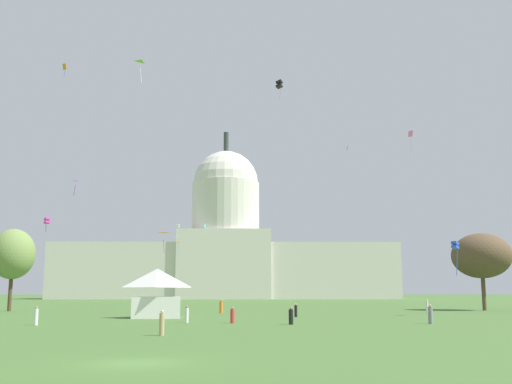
{
  "coord_description": "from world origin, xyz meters",
  "views": [
    {
      "loc": [
        4.78,
        -26.05,
        3.05
      ],
      "look_at": [
        5.93,
        90.19,
        22.24
      ],
      "focal_mm": 41.78,
      "sensor_mm": 36.0,
      "label": 1
    }
  ],
  "objects_px": {
    "tree_east_near": "(481,256)",
    "person_white_lawn_far_right": "(36,316)",
    "kite_green_low": "(11,258)",
    "person_orange_edge_east": "(221,307)",
    "kite_lime_high": "(141,63)",
    "kite_magenta_low": "(47,221)",
    "person_red_lawn_far_left": "(232,316)",
    "kite_orange_low": "(164,235)",
    "event_tent": "(157,293)",
    "person_black_back_center": "(296,311)",
    "person_black_near_tree_west": "(291,316)",
    "kite_black_high": "(279,84)",
    "tree_west_far": "(13,254)",
    "kite_pink_mid": "(411,136)",
    "person_white_back_right": "(187,315)",
    "kite_red_high": "(347,148)",
    "kite_blue_low": "(455,246)",
    "kite_gold_low": "(178,243)",
    "person_white_edge_west": "(427,307)",
    "person_grey_mid_right": "(430,315)",
    "kite_violet_mid": "(75,183)",
    "person_tan_front_right": "(162,324)",
    "capitol_building": "(225,251)",
    "kite_white_mid": "(178,226)",
    "kite_orange_high": "(65,67)"
  },
  "relations": [
    {
      "from": "tree_east_near",
      "to": "person_white_lawn_far_right",
      "type": "distance_m",
      "value": 67.02
    },
    {
      "from": "kite_green_low",
      "to": "tree_east_near",
      "type": "bearing_deg",
      "value": 19.15
    },
    {
      "from": "person_orange_edge_east",
      "to": "kite_lime_high",
      "type": "relative_size",
      "value": 0.42
    },
    {
      "from": "tree_east_near",
      "to": "kite_magenta_low",
      "type": "bearing_deg",
      "value": 156.5
    },
    {
      "from": "person_red_lawn_far_left",
      "to": "person_orange_edge_east",
      "type": "bearing_deg",
      "value": 48.43
    },
    {
      "from": "kite_magenta_low",
      "to": "kite_orange_low",
      "type": "bearing_deg",
      "value": 82.61
    },
    {
      "from": "event_tent",
      "to": "tree_east_near",
      "type": "height_order",
      "value": "tree_east_near"
    },
    {
      "from": "person_black_back_center",
      "to": "kite_orange_low",
      "type": "relative_size",
      "value": 0.57
    },
    {
      "from": "person_black_near_tree_west",
      "to": "kite_orange_low",
      "type": "relative_size",
      "value": 0.59
    },
    {
      "from": "tree_east_near",
      "to": "kite_black_high",
      "type": "height_order",
      "value": "kite_black_high"
    },
    {
      "from": "tree_west_far",
      "to": "kite_pink_mid",
      "type": "bearing_deg",
      "value": 9.08
    },
    {
      "from": "kite_lime_high",
      "to": "kite_magenta_low",
      "type": "xyz_separation_m",
      "value": [
        -23.42,
        23.53,
        -26.0
      ]
    },
    {
      "from": "person_red_lawn_far_left",
      "to": "person_white_back_right",
      "type": "xyz_separation_m",
      "value": [
        -4.35,
        0.81,
        0.07
      ]
    },
    {
      "from": "kite_green_low",
      "to": "kite_red_high",
      "type": "height_order",
      "value": "kite_red_high"
    },
    {
      "from": "person_black_near_tree_west",
      "to": "kite_magenta_low",
      "type": "xyz_separation_m",
      "value": [
        -46.85,
        71.56,
        16.9
      ]
    },
    {
      "from": "person_white_back_right",
      "to": "kite_black_high",
      "type": "bearing_deg",
      "value": 64.01
    },
    {
      "from": "person_black_back_center",
      "to": "person_white_back_right",
      "type": "distance_m",
      "value": 16.54
    },
    {
      "from": "kite_blue_low",
      "to": "tree_east_near",
      "type": "bearing_deg",
      "value": -67.63
    },
    {
      "from": "kite_magenta_low",
      "to": "kite_gold_low",
      "type": "relative_size",
      "value": 0.76
    },
    {
      "from": "kite_green_low",
      "to": "person_white_edge_west",
      "type": "bearing_deg",
      "value": 8.37
    },
    {
      "from": "person_white_lawn_far_right",
      "to": "kite_magenta_low",
      "type": "bearing_deg",
      "value": 73.98
    },
    {
      "from": "person_black_near_tree_west",
      "to": "person_red_lawn_far_left",
      "type": "bearing_deg",
      "value": -77.73
    },
    {
      "from": "person_white_lawn_far_right",
      "to": "kite_pink_mid",
      "type": "relative_size",
      "value": 0.39
    },
    {
      "from": "tree_west_far",
      "to": "person_white_lawn_far_right",
      "type": "relative_size",
      "value": 7.31
    },
    {
      "from": "person_grey_mid_right",
      "to": "kite_red_high",
      "type": "distance_m",
      "value": 118.15
    },
    {
      "from": "person_orange_edge_east",
      "to": "kite_violet_mid",
      "type": "xyz_separation_m",
      "value": [
        -39.59,
        63.32,
        28.45
      ]
    },
    {
      "from": "kite_violet_mid",
      "to": "kite_green_low",
      "type": "bearing_deg",
      "value": 66.14
    },
    {
      "from": "person_black_near_tree_west",
      "to": "kite_orange_low",
      "type": "height_order",
      "value": "kite_orange_low"
    },
    {
      "from": "person_orange_edge_east",
      "to": "kite_blue_low",
      "type": "bearing_deg",
      "value": -86.66
    },
    {
      "from": "kite_orange_low",
      "to": "kite_lime_high",
      "type": "height_order",
      "value": "kite_lime_high"
    },
    {
      "from": "person_black_back_center",
      "to": "kite_gold_low",
      "type": "relative_size",
      "value": 0.38
    },
    {
      "from": "tree_west_far",
      "to": "kite_green_low",
      "type": "relative_size",
      "value": 3.06
    },
    {
      "from": "person_tan_front_right",
      "to": "kite_orange_low",
      "type": "distance_m",
      "value": 40.44
    },
    {
      "from": "kite_lime_high",
      "to": "person_white_edge_west",
      "type": "bearing_deg",
      "value": -65.55
    },
    {
      "from": "capitol_building",
      "to": "person_tan_front_right",
      "type": "bearing_deg",
      "value": -89.04
    },
    {
      "from": "kite_violet_mid",
      "to": "person_grey_mid_right",
      "type": "bearing_deg",
      "value": 94.82
    },
    {
      "from": "kite_red_high",
      "to": "event_tent",
      "type": "bearing_deg",
      "value": 19.8
    },
    {
      "from": "kite_pink_mid",
      "to": "person_orange_edge_east",
      "type": "bearing_deg",
      "value": 126.4
    },
    {
      "from": "kite_pink_mid",
      "to": "kite_red_high",
      "type": "xyz_separation_m",
      "value": [
        0.03,
        65.88,
        13.75
      ]
    },
    {
      "from": "kite_white_mid",
      "to": "kite_lime_high",
      "type": "bearing_deg",
      "value": 5.71
    },
    {
      "from": "person_red_lawn_far_left",
      "to": "kite_pink_mid",
      "type": "bearing_deg",
      "value": 8.76
    },
    {
      "from": "person_red_lawn_far_left",
      "to": "kite_orange_high",
      "type": "xyz_separation_m",
      "value": [
        -41.38,
        74.75,
        53.25
      ]
    },
    {
      "from": "tree_east_near",
      "to": "kite_black_high",
      "type": "bearing_deg",
      "value": 159.39
    },
    {
      "from": "person_black_back_center",
      "to": "kite_black_high",
      "type": "bearing_deg",
      "value": -156.46
    },
    {
      "from": "capitol_building",
      "to": "person_white_lawn_far_right",
      "type": "bearing_deg",
      "value": -93.58
    },
    {
      "from": "tree_west_far",
      "to": "kite_orange_high",
      "type": "distance_m",
      "value": 62.62
    },
    {
      "from": "kite_pink_mid",
      "to": "kite_magenta_low",
      "type": "xyz_separation_m",
      "value": [
        -70.84,
        26.8,
        -11.64
      ]
    },
    {
      "from": "person_tan_front_right",
      "to": "kite_red_high",
      "type": "distance_m",
      "value": 134.97
    },
    {
      "from": "kite_violet_mid",
      "to": "person_white_back_right",
      "type": "bearing_deg",
      "value": 84.24
    },
    {
      "from": "person_white_edge_west",
      "to": "event_tent",
      "type": "bearing_deg",
      "value": -123.09
    }
  ]
}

